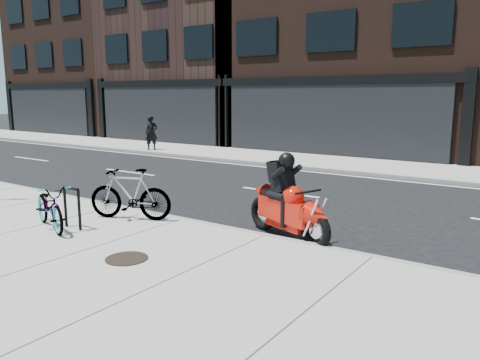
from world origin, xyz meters
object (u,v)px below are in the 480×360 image
Objects in this scene: bicycle_front at (50,206)px; motorcycle at (291,205)px; pedestrian at (152,133)px; manhole_cover at (127,258)px; bicycle_rear at (130,194)px; bike_rack at (72,204)px.

bicycle_front is 0.79× the size of motorcycle.
pedestrian reaches higher than manhole_cover.
bicycle_rear is (0.73, 1.34, 0.10)m from bicycle_front.
pedestrian reaches higher than motorcycle.
motorcycle reaches higher than manhole_cover.
manhole_cover is (10.34, -10.78, -0.78)m from pedestrian.
manhole_cover is at bearing -78.74° from bicycle_front.
bike_rack is 2.26m from manhole_cover.
bicycle_front is 2.54m from manhole_cover.
motorcycle is (3.56, 2.10, 0.06)m from bike_rack.
motorcycle is at bearing -93.93° from pedestrian.
motorcycle is 14.28m from pedestrian.
bicycle_front is (-0.34, -0.24, -0.04)m from bike_rack.
bicycle_front is 2.49× the size of manhole_cover.
bicycle_front is at bearing -50.93° from bicycle_rear.
bike_rack is 0.42m from bicycle_front.
bike_rack is at bearing -129.28° from motorcycle.
pedestrian is at bearing -158.94° from bicycle_rear.
motorcycle is at bearing 30.60° from bike_rack.
bicycle_rear is 2.67× the size of manhole_cover.
pedestrian is (-11.76, 8.09, 0.26)m from motorcycle.
bicycle_rear is 1.12× the size of pedestrian.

